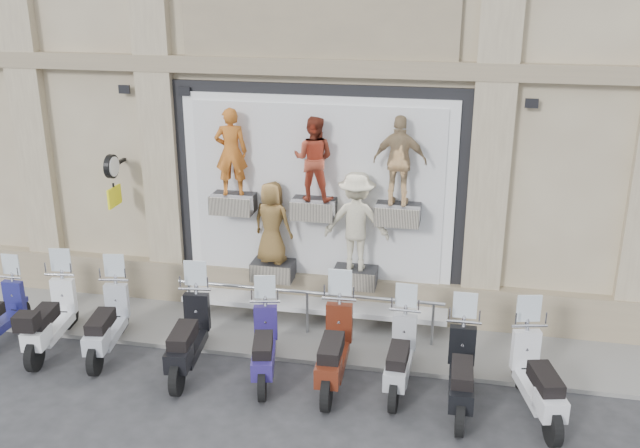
{
  "coord_description": "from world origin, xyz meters",
  "views": [
    {
      "loc": [
        2.64,
        -9.57,
        6.44
      ],
      "look_at": [
        0.26,
        1.9,
        2.28
      ],
      "focal_mm": 40.0,
      "sensor_mm": 36.0,
      "label": 1
    }
  ],
  "objects_px": {
    "guard_rail": "(307,314)",
    "clock_sign_bracket": "(113,174)",
    "scooter_b": "(49,306)",
    "scooter_f": "(334,336)",
    "scooter_d": "(187,324)",
    "scooter_h": "(462,360)",
    "scooter_i": "(539,366)",
    "scooter_e": "(264,334)",
    "scooter_g": "(400,344)",
    "scooter_c": "(106,311)"
  },
  "relations": [
    {
      "from": "clock_sign_bracket",
      "to": "scooter_i",
      "type": "relative_size",
      "value": 0.49
    },
    {
      "from": "scooter_b",
      "to": "scooter_f",
      "type": "height_order",
      "value": "scooter_f"
    },
    {
      "from": "scooter_f",
      "to": "scooter_i",
      "type": "height_order",
      "value": "scooter_f"
    },
    {
      "from": "clock_sign_bracket",
      "to": "scooter_f",
      "type": "distance_m",
      "value": 5.42
    },
    {
      "from": "scooter_h",
      "to": "scooter_i",
      "type": "bearing_deg",
      "value": 0.48
    },
    {
      "from": "scooter_c",
      "to": "scooter_f",
      "type": "distance_m",
      "value": 4.11
    },
    {
      "from": "guard_rail",
      "to": "clock_sign_bracket",
      "type": "distance_m",
      "value": 4.57
    },
    {
      "from": "guard_rail",
      "to": "scooter_h",
      "type": "relative_size",
      "value": 2.49
    },
    {
      "from": "scooter_b",
      "to": "scooter_f",
      "type": "bearing_deg",
      "value": -8.99
    },
    {
      "from": "scooter_h",
      "to": "clock_sign_bracket",
      "type": "bearing_deg",
      "value": 160.94
    },
    {
      "from": "scooter_g",
      "to": "scooter_e",
      "type": "bearing_deg",
      "value": -175.46
    },
    {
      "from": "scooter_c",
      "to": "scooter_f",
      "type": "height_order",
      "value": "scooter_f"
    },
    {
      "from": "guard_rail",
      "to": "scooter_i",
      "type": "relative_size",
      "value": 2.44
    },
    {
      "from": "scooter_f",
      "to": "scooter_d",
      "type": "bearing_deg",
      "value": 179.19
    },
    {
      "from": "clock_sign_bracket",
      "to": "scooter_h",
      "type": "bearing_deg",
      "value": -18.11
    },
    {
      "from": "scooter_g",
      "to": "scooter_c",
      "type": "bearing_deg",
      "value": -179.41
    },
    {
      "from": "guard_rail",
      "to": "clock_sign_bracket",
      "type": "bearing_deg",
      "value": 173.16
    },
    {
      "from": "scooter_d",
      "to": "scooter_g",
      "type": "height_order",
      "value": "scooter_d"
    },
    {
      "from": "scooter_g",
      "to": "scooter_d",
      "type": "bearing_deg",
      "value": -175.91
    },
    {
      "from": "scooter_b",
      "to": "scooter_d",
      "type": "relative_size",
      "value": 0.97
    },
    {
      "from": "scooter_b",
      "to": "scooter_e",
      "type": "bearing_deg",
      "value": -9.72
    },
    {
      "from": "scooter_d",
      "to": "scooter_f",
      "type": "relative_size",
      "value": 0.99
    },
    {
      "from": "scooter_d",
      "to": "scooter_i",
      "type": "xyz_separation_m",
      "value": [
        5.68,
        -0.16,
        -0.02
      ]
    },
    {
      "from": "scooter_h",
      "to": "scooter_g",
      "type": "bearing_deg",
      "value": 158.97
    },
    {
      "from": "clock_sign_bracket",
      "to": "scooter_f",
      "type": "relative_size",
      "value": 0.48
    },
    {
      "from": "scooter_e",
      "to": "scooter_b",
      "type": "bearing_deg",
      "value": 165.4
    },
    {
      "from": "scooter_d",
      "to": "clock_sign_bracket",
      "type": "bearing_deg",
      "value": 130.47
    },
    {
      "from": "scooter_d",
      "to": "scooter_h",
      "type": "relative_size",
      "value": 1.04
    },
    {
      "from": "clock_sign_bracket",
      "to": "scooter_e",
      "type": "relative_size",
      "value": 0.53
    },
    {
      "from": "scooter_c",
      "to": "scooter_g",
      "type": "xyz_separation_m",
      "value": [
        5.18,
        -0.06,
        -0.03
      ]
    },
    {
      "from": "scooter_g",
      "to": "scooter_h",
      "type": "distance_m",
      "value": 1.05
    },
    {
      "from": "guard_rail",
      "to": "scooter_d",
      "type": "relative_size",
      "value": 2.39
    },
    {
      "from": "scooter_g",
      "to": "scooter_i",
      "type": "height_order",
      "value": "scooter_i"
    },
    {
      "from": "clock_sign_bracket",
      "to": "scooter_b",
      "type": "relative_size",
      "value": 0.49
    },
    {
      "from": "scooter_b",
      "to": "scooter_d",
      "type": "height_order",
      "value": "scooter_d"
    },
    {
      "from": "scooter_c",
      "to": "scooter_h",
      "type": "relative_size",
      "value": 0.99
    },
    {
      "from": "scooter_c",
      "to": "scooter_f",
      "type": "bearing_deg",
      "value": -11.65
    },
    {
      "from": "scooter_c",
      "to": "scooter_h",
      "type": "xyz_separation_m",
      "value": [
        6.16,
        -0.42,
        0.01
      ]
    },
    {
      "from": "scooter_d",
      "to": "scooter_h",
      "type": "bearing_deg",
      "value": -9.13
    },
    {
      "from": "scooter_c",
      "to": "scooter_d",
      "type": "height_order",
      "value": "scooter_d"
    },
    {
      "from": "guard_rail",
      "to": "scooter_f",
      "type": "distance_m",
      "value": 1.72
    },
    {
      "from": "scooter_c",
      "to": "scooter_g",
      "type": "height_order",
      "value": "scooter_c"
    },
    {
      "from": "scooter_b",
      "to": "scooter_h",
      "type": "relative_size",
      "value": 1.02
    },
    {
      "from": "scooter_b",
      "to": "scooter_h",
      "type": "xyz_separation_m",
      "value": [
        7.22,
        -0.36,
        -0.01
      ]
    },
    {
      "from": "clock_sign_bracket",
      "to": "scooter_c",
      "type": "height_order",
      "value": "clock_sign_bracket"
    },
    {
      "from": "scooter_d",
      "to": "scooter_e",
      "type": "relative_size",
      "value": 1.1
    },
    {
      "from": "scooter_f",
      "to": "guard_rail",
      "type": "bearing_deg",
      "value": 115.26
    },
    {
      "from": "scooter_d",
      "to": "scooter_f",
      "type": "distance_m",
      "value": 2.49
    },
    {
      "from": "clock_sign_bracket",
      "to": "scooter_f",
      "type": "height_order",
      "value": "clock_sign_bracket"
    },
    {
      "from": "clock_sign_bracket",
      "to": "scooter_e",
      "type": "bearing_deg",
      "value": -29.37
    }
  ]
}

